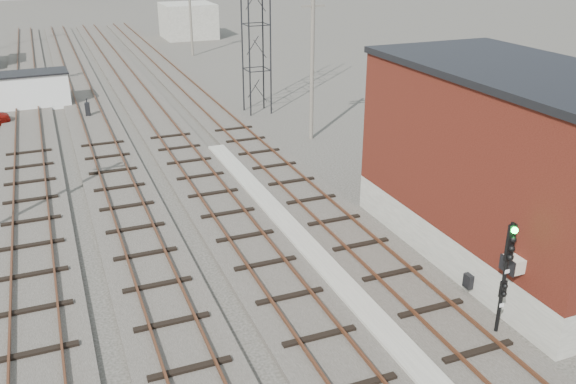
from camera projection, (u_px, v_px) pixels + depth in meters
ground at (126, 57)px, 62.30m from camera, size 320.00×320.00×0.00m
track_right at (202, 101)px, 45.19m from camera, size 3.20×90.00×0.39m
track_mid_right at (147, 106)px, 43.81m from camera, size 3.20×90.00×0.39m
track_mid_left at (90, 112)px, 42.43m from camera, size 3.20×90.00×0.39m
track_left at (28, 118)px, 41.05m from camera, size 3.20×90.00×0.39m
platform_curb at (317, 259)px, 23.13m from camera, size 0.90×28.00×0.26m
brick_building at (513, 165)px, 22.48m from camera, size 6.54×12.20×7.22m
lattice_tower at (255, 1)px, 39.93m from camera, size 1.60×1.60×15.00m
utility_pole_right_a at (312, 60)px, 35.35m from camera, size 1.80×0.24×9.00m
utility_pole_right_b at (190, 7)px, 60.97m from camera, size 1.80×0.24×9.00m
shed_right at (188, 21)px, 73.17m from camera, size 6.00×6.00×4.00m
signal_mast at (506, 273)px, 17.97m from camera, size 0.40×0.41×3.90m
switch_stand at (88, 110)px, 41.08m from camera, size 0.35×0.35×1.29m
site_trailer at (25, 91)px, 43.24m from camera, size 6.20×2.97×2.55m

